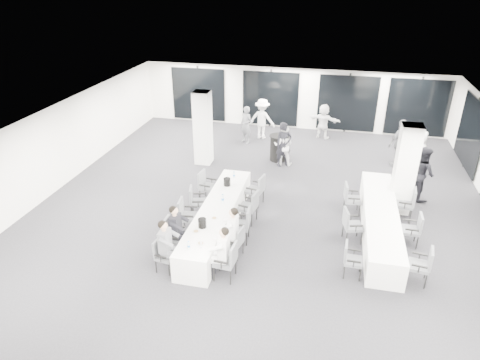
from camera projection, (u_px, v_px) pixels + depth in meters
The scene contains 43 objects.
room at pixel (295, 159), 13.53m from camera, with size 14.04×16.04×2.84m.
column_left at pixel (203, 128), 16.08m from camera, with size 0.60×0.60×2.80m, color white.
column_right at pixel (405, 169), 12.76m from camera, with size 0.60×0.60×2.80m, color white.
banquet_table_main at pixel (217, 219), 12.21m from camera, with size 0.90×5.00×0.75m, color white.
banquet_table_side at pixel (380, 222), 12.06m from camera, with size 0.90×5.00×0.75m, color white.
cocktail_table at pixel (278, 148), 16.67m from camera, with size 0.73×0.73×1.02m.
chair_main_left_near at pixel (163, 253), 10.53m from camera, with size 0.49×0.53×0.87m.
chair_main_left_second at pixel (172, 234), 11.11m from camera, with size 0.53×0.59×1.03m.
chair_main_left_mid at pixel (186, 214), 12.06m from camera, with size 0.57×0.62×1.02m.
chair_main_left_fourth at pixel (196, 200), 12.82m from camera, with size 0.59×0.62×0.97m.
chair_main_left_far at pixel (206, 184), 13.73m from camera, with size 0.57×0.61×1.00m.
chair_main_right_near at pixel (228, 259), 10.19m from camera, with size 0.54×0.59×0.99m.
chair_main_right_second at pixel (236, 240), 11.02m from camera, with size 0.52×0.55×0.87m.
chair_main_right_mid at pixel (243, 223), 11.62m from camera, with size 0.55×0.60×1.02m.
chair_main_right_fourth at pixel (250, 205), 12.50m from camera, with size 0.59×0.63×1.01m.
chair_main_right_far at pixel (257, 188), 13.45m from camera, with size 0.61×0.64×1.02m.
chair_side_left_near at pixel (351, 258), 10.34m from camera, with size 0.47×0.52×0.89m.
chair_side_left_mid at pixel (350, 223), 11.64m from camera, with size 0.60×0.63×0.98m.
chair_side_left_far at pixel (350, 197), 12.99m from camera, with size 0.54×0.59×0.98m.
chair_side_right_near at pixel (423, 264), 10.06m from camera, with size 0.56×0.60×0.97m.
chair_side_right_mid at pixel (414, 228), 11.47m from camera, with size 0.48×0.54×0.95m.
chair_side_right_far at pixel (408, 202), 12.68m from camera, with size 0.55×0.60×1.00m.
seated_guest_a at pixel (167, 243), 10.35m from camera, with size 0.50×0.38×1.44m.
seated_guest_b at pixel (178, 228), 10.97m from camera, with size 0.50×0.38×1.44m.
seated_guest_c at pixel (221, 250), 10.12m from camera, with size 0.50×0.38×1.44m.
seated_guest_d at pixel (231, 229), 10.92m from camera, with size 0.50×0.38×1.44m.
standing_guest_a at pixel (284, 142), 15.99m from camera, with size 0.71×0.57×1.94m, color black.
standing_guest_b at pixel (284, 143), 16.15m from camera, with size 0.83×0.51×1.72m, color white.
standing_guest_c at pixel (262, 116), 18.65m from camera, with size 1.30×0.66×2.00m, color white.
standing_guest_d at pixel (401, 140), 15.91m from camera, with size 1.23×0.69×2.10m, color #5C5E63.
standing_guest_e at pixel (420, 149), 15.57m from camera, with size 0.87×0.53×1.80m, color white.
standing_guest_f at pixel (324, 119), 18.73m from camera, with size 1.60×0.61×1.74m, color white.
standing_guest_g at pixel (246, 122), 18.22m from camera, with size 0.66×0.53×1.80m, color #5C5E63.
standing_guest_h at pixel (423, 170), 13.67m from camera, with size 0.98×0.60×2.03m, color black.
ice_bucket_near at pixel (202, 223), 11.06m from camera, with size 0.22×0.22×0.25m, color black.
ice_bucket_far at pixel (227, 182), 13.20m from camera, with size 0.22×0.22×0.25m, color black.
water_bottle_a at pixel (189, 245), 10.21m from camera, with size 0.07×0.07×0.20m, color silver.
water_bottle_b at pixel (223, 198), 12.26m from camera, with size 0.08×0.08×0.24m, color silver.
water_bottle_c at pixel (234, 175), 13.70m from camera, with size 0.07×0.07×0.21m, color silver.
plate_a at pixel (196, 231), 10.92m from camera, with size 0.21×0.21×0.03m.
plate_b at pixel (201, 243), 10.45m from camera, with size 0.21×0.21×0.03m.
plate_c at pixel (214, 218), 11.50m from camera, with size 0.20×0.20×0.03m.
wine_glass at pixel (201, 243), 10.23m from camera, with size 0.07×0.07×0.18m.
Camera 1 is at (1.96, -11.39, 6.78)m, focal length 32.00 mm.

